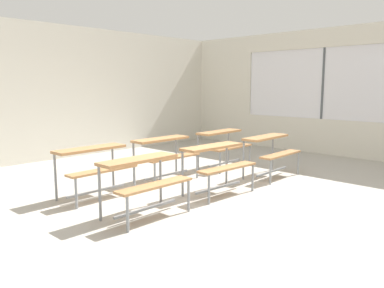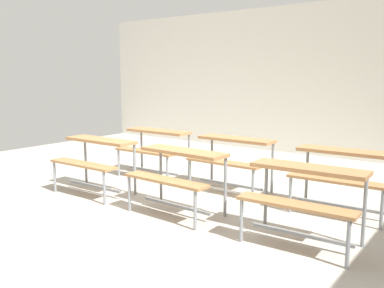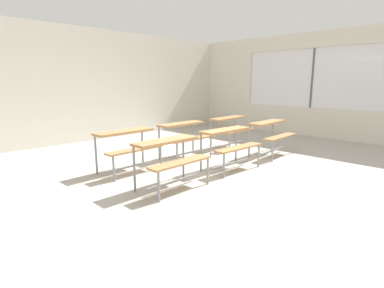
{
  "view_description": "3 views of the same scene",
  "coord_description": "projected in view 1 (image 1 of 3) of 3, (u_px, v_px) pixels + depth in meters",
  "views": [
    {
      "loc": [
        -3.9,
        -3.72,
        1.66
      ],
      "look_at": [
        0.54,
        0.58,
        0.71
      ],
      "focal_mm": 35.88,
      "sensor_mm": 36.0,
      "label": 1
    },
    {
      "loc": [
        3.46,
        -3.65,
        1.6
      ],
      "look_at": [
        -0.24,
        1.32,
        0.58
      ],
      "focal_mm": 38.93,
      "sensor_mm": 36.0,
      "label": 2
    },
    {
      "loc": [
        -3.8,
        -3.3,
        1.6
      ],
      "look_at": [
        -0.22,
        0.26,
        0.55
      ],
      "focal_mm": 28.0,
      "sensor_mm": 36.0,
      "label": 3
    }
  ],
  "objects": [
    {
      "name": "desk_bench_r1c2",
      "position": [
        224.0,
        140.0,
        7.75
      ],
      "size": [
        1.12,
        0.63,
        0.74
      ],
      "rotation": [
        0.0,
        0.0,
        0.04
      ],
      "color": "#A87547",
      "rests_on": "ground"
    },
    {
      "name": "desk_bench_r1c1",
      "position": [
        165.0,
        149.0,
        6.71
      ],
      "size": [
        1.1,
        0.59,
        0.74
      ],
      "rotation": [
        0.0,
        0.0,
        -0.0
      ],
      "color": "#A87547",
      "rests_on": "ground"
    },
    {
      "name": "wall_right",
      "position": [
        349.0,
        95.0,
        8.82
      ],
      "size": [
        0.12,
        9.0,
        3.0
      ],
      "color": "silver",
      "rests_on": "ground"
    },
    {
      "name": "wall_back",
      "position": [
        47.0,
        93.0,
        8.45
      ],
      "size": [
        10.0,
        0.12,
        3.0
      ],
      "primitive_type": "cube",
      "color": "silver",
      "rests_on": "ground"
    },
    {
      "name": "ground",
      "position": [
        195.0,
        202.0,
        5.59
      ],
      "size": [
        10.0,
        9.0,
        0.05
      ],
      "primitive_type": "cube",
      "color": "#ADA89E"
    },
    {
      "name": "desk_bench_r0c1",
      "position": [
        217.0,
        158.0,
        5.88
      ],
      "size": [
        1.12,
        0.63,
        0.74
      ],
      "rotation": [
        0.0,
        0.0,
        -0.04
      ],
      "color": "#A87547",
      "rests_on": "ground"
    },
    {
      "name": "desk_bench_r0c0",
      "position": [
        144.0,
        173.0,
        4.86
      ],
      "size": [
        1.11,
        0.6,
        0.74
      ],
      "rotation": [
        0.0,
        0.0,
        0.01
      ],
      "color": "#A87547",
      "rests_on": "ground"
    },
    {
      "name": "desk_bench_r1c0",
      "position": [
        95.0,
        160.0,
        5.69
      ],
      "size": [
        1.11,
        0.61,
        0.74
      ],
      "rotation": [
        0.0,
        0.0,
        0.02
      ],
      "color": "#A87547",
      "rests_on": "ground"
    },
    {
      "name": "desk_bench_r0c2",
      "position": [
        271.0,
        146.0,
        6.97
      ],
      "size": [
        1.12,
        0.63,
        0.74
      ],
      "rotation": [
        0.0,
        0.0,
        0.03
      ],
      "color": "#A87547",
      "rests_on": "ground"
    }
  ]
}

